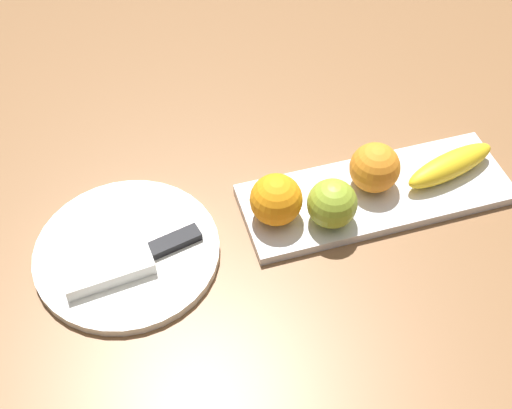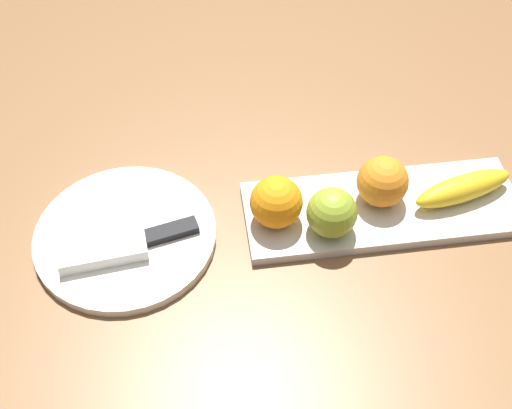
{
  "view_description": "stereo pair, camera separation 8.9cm",
  "coord_description": "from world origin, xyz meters",
  "px_view_note": "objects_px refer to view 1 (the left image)",
  "views": [
    {
      "loc": [
        0.33,
        0.53,
        0.73
      ],
      "look_at": [
        0.16,
        -0.02,
        0.05
      ],
      "focal_mm": 45.79,
      "sensor_mm": 36.0,
      "label": 1
    },
    {
      "loc": [
        0.24,
        0.55,
        0.73
      ],
      "look_at": [
        0.16,
        -0.02,
        0.05
      ],
      "focal_mm": 45.79,
      "sensor_mm": 36.0,
      "label": 2
    }
  ],
  "objects_px": {
    "knife": "(159,249)",
    "folded_napkin": "(102,250)",
    "orange_near_apple": "(375,168)",
    "apple": "(332,204)",
    "dinner_plate": "(127,252)",
    "banana": "(450,165)",
    "fruit_tray": "(376,194)",
    "orange_near_banana": "(276,200)"
  },
  "relations": [
    {
      "from": "dinner_plate",
      "to": "fruit_tray",
      "type": "bearing_deg",
      "value": 180.0
    },
    {
      "from": "orange_near_apple",
      "to": "dinner_plate",
      "type": "distance_m",
      "value": 0.37
    },
    {
      "from": "orange_near_apple",
      "to": "orange_near_banana",
      "type": "relative_size",
      "value": 1.0
    },
    {
      "from": "dinner_plate",
      "to": "folded_napkin",
      "type": "distance_m",
      "value": 0.04
    },
    {
      "from": "orange_near_banana",
      "to": "dinner_plate",
      "type": "bearing_deg",
      "value": -1.36
    },
    {
      "from": "apple",
      "to": "banana",
      "type": "distance_m",
      "value": 0.2
    },
    {
      "from": "apple",
      "to": "dinner_plate",
      "type": "bearing_deg",
      "value": -6.44
    },
    {
      "from": "orange_near_banana",
      "to": "knife",
      "type": "distance_m",
      "value": 0.17
    },
    {
      "from": "folded_napkin",
      "to": "knife",
      "type": "relative_size",
      "value": 0.65
    },
    {
      "from": "orange_near_banana",
      "to": "fruit_tray",
      "type": "bearing_deg",
      "value": -178.17
    },
    {
      "from": "folded_napkin",
      "to": "knife",
      "type": "bearing_deg",
      "value": 167.7
    },
    {
      "from": "apple",
      "to": "knife",
      "type": "xyz_separation_m",
      "value": [
        0.24,
        -0.02,
        -0.03
      ]
    },
    {
      "from": "dinner_plate",
      "to": "folded_napkin",
      "type": "relative_size",
      "value": 2.16
    },
    {
      "from": "apple",
      "to": "dinner_plate",
      "type": "relative_size",
      "value": 0.28
    },
    {
      "from": "banana",
      "to": "orange_near_banana",
      "type": "height_order",
      "value": "orange_near_banana"
    },
    {
      "from": "fruit_tray",
      "to": "banana",
      "type": "xyz_separation_m",
      "value": [
        -0.11,
        0.0,
        0.03
      ]
    },
    {
      "from": "folded_napkin",
      "to": "banana",
      "type": "bearing_deg",
      "value": 179.97
    },
    {
      "from": "apple",
      "to": "banana",
      "type": "relative_size",
      "value": 0.45
    },
    {
      "from": "orange_near_banana",
      "to": "folded_napkin",
      "type": "relative_size",
      "value": 0.62
    },
    {
      "from": "fruit_tray",
      "to": "folded_napkin",
      "type": "xyz_separation_m",
      "value": [
        0.4,
        0.0,
        0.02
      ]
    },
    {
      "from": "fruit_tray",
      "to": "dinner_plate",
      "type": "xyz_separation_m",
      "value": [
        0.37,
        -0.0,
        -0.0
      ]
    },
    {
      "from": "apple",
      "to": "orange_near_banana",
      "type": "bearing_deg",
      "value": -20.56
    },
    {
      "from": "banana",
      "to": "dinner_plate",
      "type": "relative_size",
      "value": 0.61
    },
    {
      "from": "apple",
      "to": "dinner_plate",
      "type": "distance_m",
      "value": 0.29
    },
    {
      "from": "knife",
      "to": "folded_napkin",
      "type": "bearing_deg",
      "value": -25.12
    },
    {
      "from": "dinner_plate",
      "to": "knife",
      "type": "xyz_separation_m",
      "value": [
        -0.04,
        0.02,
        0.01
      ]
    },
    {
      "from": "apple",
      "to": "orange_near_banana",
      "type": "distance_m",
      "value": 0.08
    },
    {
      "from": "apple",
      "to": "orange_near_apple",
      "type": "distance_m",
      "value": 0.09
    },
    {
      "from": "orange_near_apple",
      "to": "dinner_plate",
      "type": "bearing_deg",
      "value": 1.99
    },
    {
      "from": "fruit_tray",
      "to": "apple",
      "type": "distance_m",
      "value": 0.1
    },
    {
      "from": "fruit_tray",
      "to": "orange_near_apple",
      "type": "relative_size",
      "value": 5.43
    },
    {
      "from": "folded_napkin",
      "to": "orange_near_apple",
      "type": "bearing_deg",
      "value": -178.16
    },
    {
      "from": "banana",
      "to": "apple",
      "type": "bearing_deg",
      "value": 175.27
    },
    {
      "from": "apple",
      "to": "knife",
      "type": "distance_m",
      "value": 0.24
    },
    {
      "from": "banana",
      "to": "folded_napkin",
      "type": "bearing_deg",
      "value": 166.21
    },
    {
      "from": "knife",
      "to": "orange_near_banana",
      "type": "bearing_deg",
      "value": 170.91
    },
    {
      "from": "fruit_tray",
      "to": "knife",
      "type": "relative_size",
      "value": 2.2
    },
    {
      "from": "orange_near_apple",
      "to": "knife",
      "type": "xyz_separation_m",
      "value": [
        0.32,
        0.03,
        -0.03
      ]
    },
    {
      "from": "fruit_tray",
      "to": "knife",
      "type": "distance_m",
      "value": 0.33
    },
    {
      "from": "fruit_tray",
      "to": "banana",
      "type": "relative_size",
      "value": 2.57
    },
    {
      "from": "dinner_plate",
      "to": "apple",
      "type": "bearing_deg",
      "value": 173.56
    },
    {
      "from": "fruit_tray",
      "to": "apple",
      "type": "bearing_deg",
      "value": 20.65
    }
  ]
}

